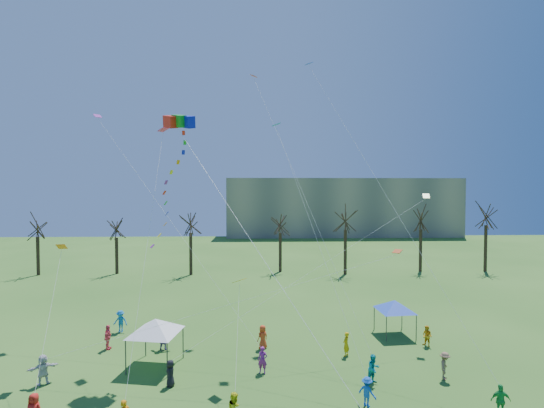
{
  "coord_description": "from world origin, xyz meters",
  "views": [
    {
      "loc": [
        0.11,
        -18.21,
        11.81
      ],
      "look_at": [
        0.9,
        5.0,
        11.0
      ],
      "focal_mm": 25.0,
      "sensor_mm": 36.0,
      "label": 1
    }
  ],
  "objects_px": {
    "canopy_tent_white": "(155,326)",
    "canopy_tent_blue": "(395,305)",
    "big_box_kite": "(174,191)",
    "distant_building": "(341,207)"
  },
  "relations": [
    {
      "from": "big_box_kite",
      "to": "canopy_tent_white",
      "type": "xyz_separation_m",
      "value": [
        -1.13,
        -0.94,
        -9.1
      ]
    },
    {
      "from": "canopy_tent_blue",
      "to": "canopy_tent_white",
      "type": "bearing_deg",
      "value": -164.69
    },
    {
      "from": "distant_building",
      "to": "canopy_tent_blue",
      "type": "xyz_separation_m",
      "value": [
        -10.8,
        -69.91,
        -5.08
      ]
    },
    {
      "from": "canopy_tent_blue",
      "to": "distant_building",
      "type": "bearing_deg",
      "value": 81.22
    },
    {
      "from": "big_box_kite",
      "to": "canopy_tent_blue",
      "type": "xyz_separation_m",
      "value": [
        16.95,
        4.01,
        -9.41
      ]
    },
    {
      "from": "distant_building",
      "to": "canopy_tent_blue",
      "type": "bearing_deg",
      "value": -98.78
    },
    {
      "from": "canopy_tent_white",
      "to": "canopy_tent_blue",
      "type": "bearing_deg",
      "value": 15.31
    },
    {
      "from": "distant_building",
      "to": "canopy_tent_white",
      "type": "distance_m",
      "value": 80.37
    },
    {
      "from": "canopy_tent_white",
      "to": "canopy_tent_blue",
      "type": "height_order",
      "value": "canopy_tent_white"
    },
    {
      "from": "big_box_kite",
      "to": "distant_building",
      "type": "bearing_deg",
      "value": 69.43
    }
  ]
}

